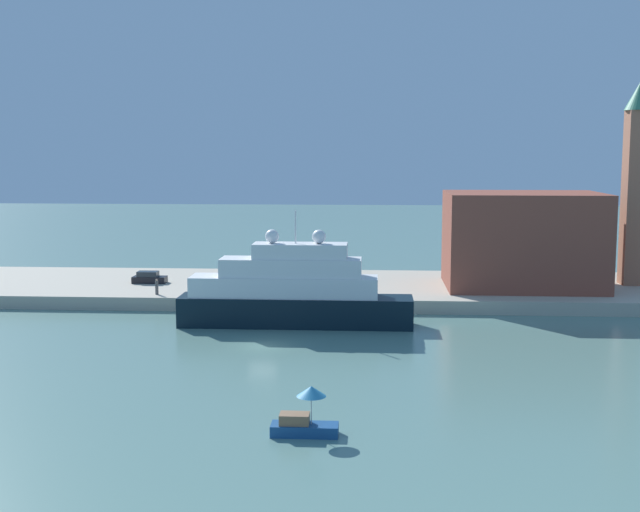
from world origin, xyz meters
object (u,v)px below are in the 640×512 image
Objects in this scene: harbor_building at (523,240)px; large_yacht at (292,293)px; bell_tower at (637,176)px; mooring_bollard at (282,295)px; parked_car at (149,278)px; person_figure at (157,287)px; small_motorboat at (305,417)px.

large_yacht is at bearing -146.77° from harbor_building.
bell_tower is 45.42m from mooring_bollard.
harbor_building reaches higher than parked_car.
large_yacht is at bearing -153.45° from bell_tower.
bell_tower reaches higher than large_yacht.
harbor_building is at bearing -168.26° from bell_tower.
large_yacht reaches higher than person_figure.
parked_car is (-59.30, -2.92, -12.61)m from bell_tower.
harbor_building is (22.00, 49.98, 6.00)m from small_motorboat.
harbor_building reaches higher than large_yacht.
large_yacht is 33.26m from small_motorboat.
bell_tower is 58.62m from person_figure.
small_motorboat is 1.03× the size of parked_car.
small_motorboat is 41.05m from mooring_bollard.
parked_car is at bearing 151.96° from mooring_bollard.
large_yacht is 25.86m from parked_car.
large_yacht is 13.36× the size of person_figure.
large_yacht is at bearing 96.93° from small_motorboat.
harbor_building is at bearing 66.24° from small_motorboat.
person_figure is (-56.21, -11.04, -12.40)m from bell_tower.
parked_car is 2.32× the size of person_figure.
person_figure is (-20.37, 41.82, 1.17)m from small_motorboat.
bell_tower is (13.84, 2.88, 7.58)m from harbor_building.
person_figure is at bearing 175.22° from mooring_bollard.
person_figure is at bearing -168.89° from bell_tower.
bell_tower reaches higher than harbor_building.
bell_tower reaches higher than person_figure.
person_figure is (-42.37, -8.16, -4.83)m from harbor_building.
harbor_building is 16.04m from bell_tower.
harbor_building is 10.23× the size of person_figure.
small_motorboat is at bearing -113.76° from harbor_building.
harbor_building is at bearing 0.06° from parked_car.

